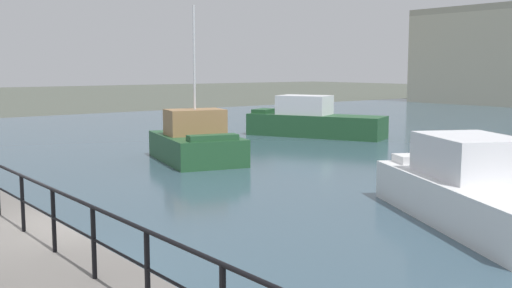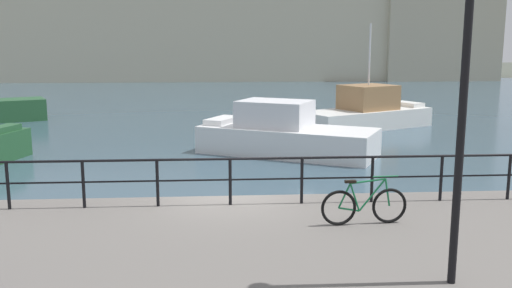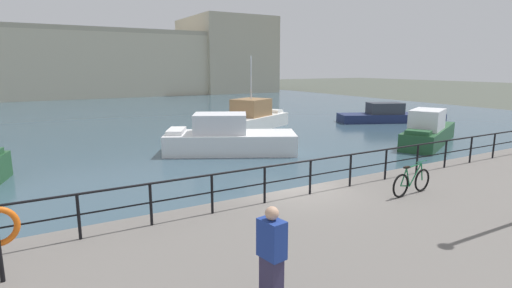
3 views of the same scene
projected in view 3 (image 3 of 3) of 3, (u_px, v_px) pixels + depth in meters
The scene contains 10 objects.
ground_plane at pixel (295, 218), 12.91m from camera, with size 240.00×240.00×0.00m, color #4C5147.
water_basin at pixel (114, 117), 38.59m from camera, with size 80.00×60.00×0.01m, color #385160.
harbor_building at pixel (115, 63), 68.15m from camera, with size 69.26×17.39×13.95m.
moored_green_narrowboat at pixel (390, 115), 35.21m from camera, with size 9.32×5.80×1.71m.
moored_cabin_cruiser at pixel (251, 118), 31.26m from camera, with size 7.93×5.93×5.66m.
moored_red_daysailer at pixel (228, 138), 22.58m from camera, with size 7.77×5.89×2.24m.
moored_harbor_tender at pixel (428, 131), 24.95m from camera, with size 7.56×4.99×2.27m.
quay_railing at pixel (288, 174), 11.54m from camera, with size 24.21×0.07×1.08m.
parked_bicycle at pixel (412, 182), 11.96m from camera, with size 1.77×0.19×0.98m.
standing_person at pixel (272, 256), 6.27m from camera, with size 0.35×0.48×1.69m.
Camera 3 is at (-7.18, -9.95, 4.85)m, focal length 27.91 mm.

